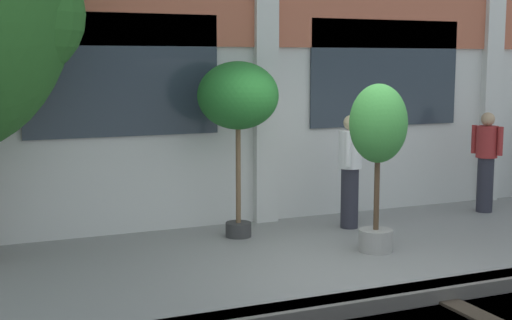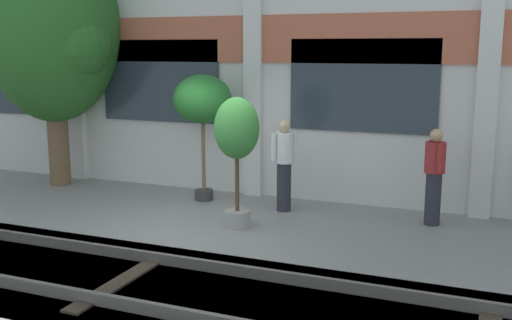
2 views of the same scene
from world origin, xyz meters
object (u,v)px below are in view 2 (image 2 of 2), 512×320
Objects in this scene: broadleaf_tree at (52,30)px; potted_plant_terracotta_small at (203,101)px; resident_by_doorway at (434,174)px; potted_plant_tall_urn at (237,137)px; resident_near_plants at (284,162)px.

potted_plant_terracotta_small is (3.53, -0.05, -1.37)m from broadleaf_tree.
broadleaf_tree is 8.21m from resident_by_doorway.
potted_plant_tall_urn is (4.88, -1.47, -1.78)m from broadleaf_tree.
broadleaf_tree is 2.22× the size of potted_plant_terracotta_small.
resident_by_doorway is (2.97, 1.38, -0.64)m from potted_plant_tall_urn.
potted_plant_terracotta_small is 1.46× the size of resident_near_plants.
potted_plant_terracotta_small is at bearing -0.85° from broadleaf_tree.
potted_plant_tall_urn is at bearing -65.55° from resident_near_plants.
resident_near_plants reaches higher than resident_by_doorway.
broadleaf_tree is 3.79m from potted_plant_terracotta_small.
broadleaf_tree is 3.25× the size of resident_near_plants.
resident_by_doorway is at bearing 42.65° from resident_near_plants.
potted_plant_terracotta_small reaches higher than potted_plant_tall_urn.
potted_plant_terracotta_small reaches higher than resident_near_plants.
resident_by_doorway is at bearing -0.49° from potted_plant_terracotta_small.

